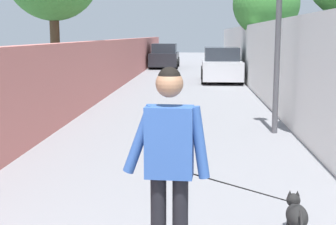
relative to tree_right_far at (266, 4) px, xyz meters
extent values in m
plane|color=gray|center=(-5.00, 3.43, -3.38)|extent=(80.00, 80.00, 0.00)
cube|color=#CC726B|center=(-7.00, 6.16, -2.43)|extent=(48.00, 0.30, 1.91)
cube|color=white|center=(-7.00, 0.70, -2.13)|extent=(48.00, 0.30, 2.50)
cylinder|color=#473523|center=(-6.00, 7.47, -1.81)|extent=(0.30, 0.30, 3.15)
cylinder|color=brown|center=(0.00, 0.00, -2.11)|extent=(0.26, 0.26, 2.54)
ellipsoid|color=#387A33|center=(0.00, 0.00, 0.02)|extent=(2.85, 2.85, 2.78)
cylinder|color=#4C4C51|center=(-10.81, 1.25, -1.24)|extent=(0.12, 0.12, 4.29)
cube|color=#2D5199|center=(-17.28, 3.15, -2.12)|extent=(0.24, 0.39, 0.57)
cylinder|color=#2D5199|center=(-17.26, 3.39, -2.11)|extent=(0.11, 0.29, 0.58)
cylinder|color=#2D5199|center=(-17.29, 2.91, -2.12)|extent=(0.10, 0.18, 0.59)
sphere|color=#9E7051|center=(-17.28, 3.15, -1.66)|extent=(0.22, 0.22, 0.22)
sphere|color=black|center=(-17.28, 3.15, -1.62)|extent=(0.19, 0.19, 0.19)
ellipsoid|color=black|center=(-16.28, 1.90, -3.12)|extent=(0.45, 0.25, 0.22)
sphere|color=black|center=(-16.00, 1.88, -3.05)|extent=(0.15, 0.15, 0.15)
cone|color=black|center=(-16.00, 1.92, -2.97)|extent=(0.05, 0.05, 0.06)
cone|color=black|center=(-16.00, 1.84, -2.97)|extent=(0.05, 0.05, 0.06)
cylinder|color=black|center=(-16.54, 1.91, -3.04)|extent=(0.14, 0.04, 0.13)
cylinder|color=black|center=(-16.78, 2.52, -2.66)|extent=(1.01, 1.27, 0.66)
cube|color=silver|center=(0.42, 1.85, -2.82)|extent=(3.84, 1.70, 0.80)
cube|color=#262B33|center=(0.42, 1.85, -2.14)|extent=(2.00, 1.50, 0.60)
cylinder|color=black|center=(1.61, 2.64, -3.06)|extent=(0.64, 0.22, 0.64)
cylinder|color=black|center=(1.61, 1.06, -3.06)|extent=(0.64, 0.22, 0.64)
cylinder|color=black|center=(-0.77, 2.64, -3.06)|extent=(0.64, 0.22, 0.64)
cylinder|color=black|center=(-0.77, 1.06, -3.06)|extent=(0.64, 0.22, 0.64)
cube|color=black|center=(9.15, 5.01, -2.82)|extent=(3.91, 1.70, 0.80)
cube|color=#262B33|center=(9.15, 5.01, -2.14)|extent=(2.03, 1.50, 0.60)
cylinder|color=black|center=(10.36, 5.80, -3.06)|extent=(0.64, 0.22, 0.64)
cylinder|color=black|center=(10.36, 4.22, -3.06)|extent=(0.64, 0.22, 0.64)
cylinder|color=black|center=(7.94, 5.80, -3.06)|extent=(0.64, 0.22, 0.64)
cylinder|color=black|center=(7.94, 4.22, -3.06)|extent=(0.64, 0.22, 0.64)
camera|label=1|loc=(-20.94, 2.93, -1.28)|focal=50.42mm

